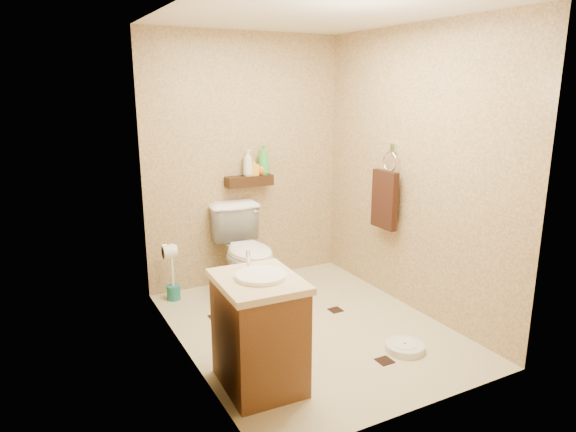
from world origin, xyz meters
TOP-DOWN VIEW (x-y plane):
  - ground at (0.00, 0.00)m, footprint 2.50×2.50m
  - wall_back at (0.00, 1.25)m, footprint 2.00×0.04m
  - wall_front at (0.00, -1.25)m, footprint 2.00×0.04m
  - wall_left at (-1.00, 0.00)m, footprint 0.04×2.50m
  - wall_right at (1.00, 0.00)m, footprint 0.04×2.50m
  - ceiling at (0.00, 0.00)m, footprint 2.00×2.50m
  - wall_shelf at (0.00, 1.17)m, footprint 0.46×0.14m
  - floor_accents at (0.05, -0.03)m, footprint 1.26×1.40m
  - toilet at (-0.19, 0.83)m, footprint 0.51×0.85m
  - vanity at (-0.70, -0.56)m, footprint 0.53×0.63m
  - bathroom_scale at (0.43, -0.66)m, footprint 0.34×0.34m
  - toilet_brush at (-0.82, 1.07)m, footprint 0.12×0.12m
  - towel_ring at (0.91, 0.25)m, footprint 0.12×0.30m
  - toilet_paper at (-0.94, 0.65)m, footprint 0.12×0.11m
  - bottle_a at (-0.01, 1.17)m, footprint 0.10×0.10m
  - bottle_b at (0.05, 1.17)m, footprint 0.08×0.08m
  - bottle_c at (0.13, 1.17)m, footprint 0.15×0.15m
  - bottle_d at (0.15, 1.17)m, footprint 0.15×0.15m

SIDE VIEW (x-z plane):
  - ground at x=0.00m, z-range 0.00..0.00m
  - floor_accents at x=0.05m, z-range 0.00..0.01m
  - bathroom_scale at x=0.43m, z-range 0.00..0.06m
  - toilet_brush at x=-0.82m, z-range -0.08..0.46m
  - vanity at x=-0.70m, z-range -0.05..0.81m
  - toilet at x=-0.19m, z-range 0.00..0.84m
  - toilet_paper at x=-0.94m, z-range 0.54..0.66m
  - towel_ring at x=0.91m, z-range 0.57..1.33m
  - wall_shelf at x=0.00m, z-range 0.97..1.07m
  - bottle_c at x=0.13m, z-range 1.07..1.21m
  - bottle_b at x=0.05m, z-range 1.07..1.24m
  - bottle_a at x=-0.01m, z-range 1.07..1.32m
  - wall_back at x=0.00m, z-range 0.00..2.40m
  - wall_front at x=0.00m, z-range 0.00..2.40m
  - wall_left at x=-1.00m, z-range 0.00..2.40m
  - wall_right at x=1.00m, z-range 0.00..2.40m
  - bottle_d at x=0.15m, z-range 1.07..1.36m
  - ceiling at x=0.00m, z-range 2.39..2.41m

